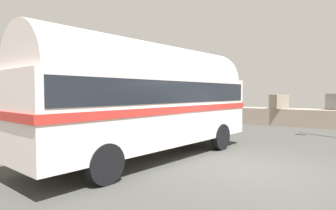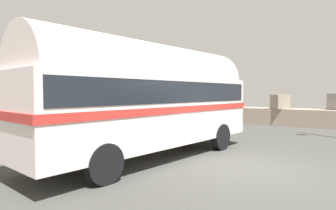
# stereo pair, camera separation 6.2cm
# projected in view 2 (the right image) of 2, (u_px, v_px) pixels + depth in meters

# --- Properties ---
(ground) EXTENTS (32.00, 26.00, 0.02)m
(ground) POSITION_uv_depth(u_px,v_px,m) (253.00, 170.00, 7.71)
(ground) COLOR #3D3D3A
(breakwater) EXTENTS (31.36, 2.19, 2.45)m
(breakwater) POSITION_uv_depth(u_px,v_px,m) (319.00, 116.00, 17.22)
(breakwater) COLOR gray
(breakwater) RESTS_ON ground
(vintage_coach) EXTENTS (3.39, 8.80, 3.70)m
(vintage_coach) POSITION_uv_depth(u_px,v_px,m) (150.00, 95.00, 9.05)
(vintage_coach) COLOR black
(vintage_coach) RESTS_ON ground
(second_coach) EXTENTS (3.44, 8.81, 3.70)m
(second_coach) POSITION_uv_depth(u_px,v_px,m) (87.00, 94.00, 13.36)
(second_coach) COLOR black
(second_coach) RESTS_ON ground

